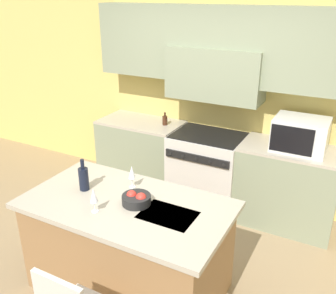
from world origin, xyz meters
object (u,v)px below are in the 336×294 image
at_px(wine_glass_near, 94,196).
at_px(fruit_bowl, 136,199).
at_px(wine_bottle, 84,178).
at_px(wine_glass_far, 132,173).
at_px(range_stove, 207,170).
at_px(oil_bottle_on_counter, 165,120).
at_px(microwave, 300,134).

distance_m(wine_glass_near, fruit_bowl, 0.36).
xyz_separation_m(wine_bottle, wine_glass_far, (0.36, 0.24, 0.03)).
height_order(wine_glass_far, fruit_bowl, wine_glass_far).
relative_size(range_stove, wine_bottle, 3.19).
relative_size(wine_glass_near, oil_bottle_on_counter, 1.29).
distance_m(microwave, wine_bottle, 2.30).
height_order(microwave, wine_bottle, microwave).
xyz_separation_m(wine_bottle, oil_bottle_on_counter, (-0.12, 1.74, 0.00)).
relative_size(range_stove, wine_glass_far, 4.42).
bearing_deg(oil_bottle_on_counter, wine_bottle, -85.98).
height_order(range_stove, fruit_bowl, fruit_bowl).
bearing_deg(range_stove, wine_glass_far, -95.75).
height_order(range_stove, wine_glass_near, wine_glass_near).
relative_size(wine_glass_near, wine_glass_far, 1.00).
xyz_separation_m(wine_glass_near, fruit_bowl, (0.23, 0.26, -0.10)).
xyz_separation_m(microwave, fruit_bowl, (-1.00, -1.69, -0.19)).
bearing_deg(fruit_bowl, range_stove, 91.38).
bearing_deg(wine_glass_near, wine_glass_far, 84.81).
distance_m(microwave, oil_bottle_on_counter, 1.67).
bearing_deg(microwave, wine_glass_near, -122.16).
bearing_deg(oil_bottle_on_counter, microwave, -1.04).
distance_m(wine_bottle, oil_bottle_on_counter, 1.74).
xyz_separation_m(microwave, wine_glass_near, (-1.23, -1.95, -0.09)).
distance_m(microwave, wine_glass_far, 1.89).
bearing_deg(wine_glass_near, wine_bottle, 141.47).
height_order(wine_glass_near, fruit_bowl, wine_glass_near).
bearing_deg(wine_glass_far, oil_bottle_on_counter, 107.67).
bearing_deg(fruit_bowl, wine_bottle, -178.60).
distance_m(microwave, fruit_bowl, 1.97).
height_order(microwave, wine_glass_near, microwave).
bearing_deg(wine_bottle, wine_glass_far, 33.57).
bearing_deg(fruit_bowl, microwave, 59.48).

